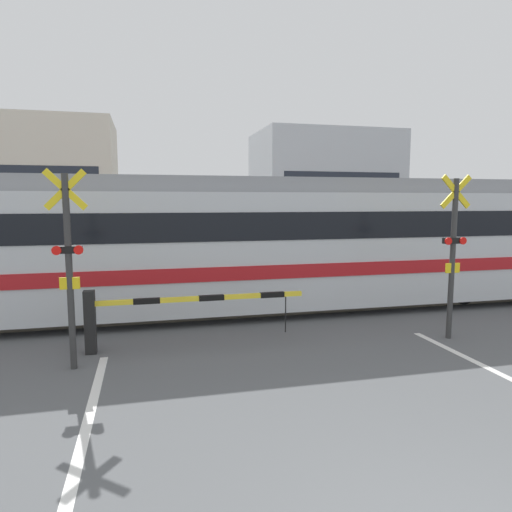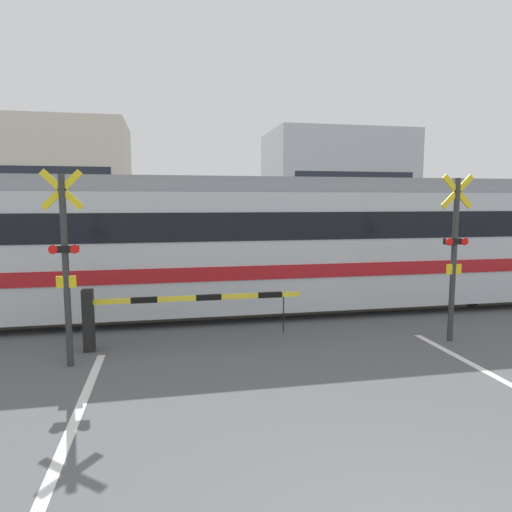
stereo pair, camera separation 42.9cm
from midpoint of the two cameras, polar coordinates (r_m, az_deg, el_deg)
rail_track_near at (r=11.26m, az=-2.01°, el=-7.46°), size 50.00×0.10×0.08m
rail_track_far at (r=12.63m, az=-3.34°, el=-5.88°), size 50.00×0.10×0.08m
commuter_train at (r=11.62m, az=-3.80°, el=1.85°), size 20.34×2.85×3.39m
crossing_barrier_near at (r=9.03m, az=-14.40°, el=-6.53°), size 4.23×0.20×1.19m
crossing_barrier_far at (r=15.08m, az=4.03°, el=-0.97°), size 4.23×0.20×1.19m
crossing_signal_left at (r=8.22m, az=-23.76°, el=-0.53°), size 0.68×0.15×3.36m
crossing_signal_right at (r=9.99m, az=22.28°, el=0.76°), size 0.68×0.15×3.36m
pedestrian at (r=18.05m, az=-11.43°, el=0.89°), size 0.38×0.22×1.71m
building_left_of_street at (r=25.31m, az=-25.71°, el=7.45°), size 7.12×5.34×6.75m
building_right_of_street at (r=26.65m, az=7.98°, el=7.90°), size 7.62×5.34×6.65m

